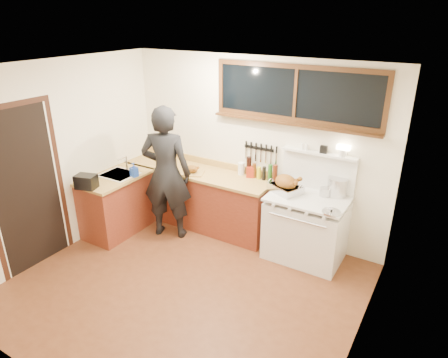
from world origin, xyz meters
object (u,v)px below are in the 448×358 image
Objects in this scene: man at (166,173)px; roast_turkey at (286,185)px; vintage_stove at (306,226)px; cutting_board at (192,170)px.

man is 3.95× the size of roast_turkey.
man reaches higher than roast_turkey.
roast_turkey is at bearing -178.99° from vintage_stove.
roast_turkey is (-0.33, -0.01, 0.53)m from vintage_stove.
man reaches higher than vintage_stove.
man is (-1.97, -0.48, 0.52)m from vintage_stove.
cutting_board is at bearing -176.20° from vintage_stove.
man is 1.71m from roast_turkey.
vintage_stove reaches higher than roast_turkey.
cutting_board is at bearing 62.09° from man.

